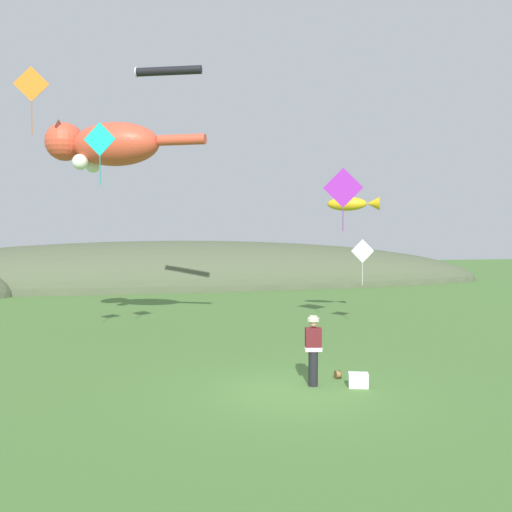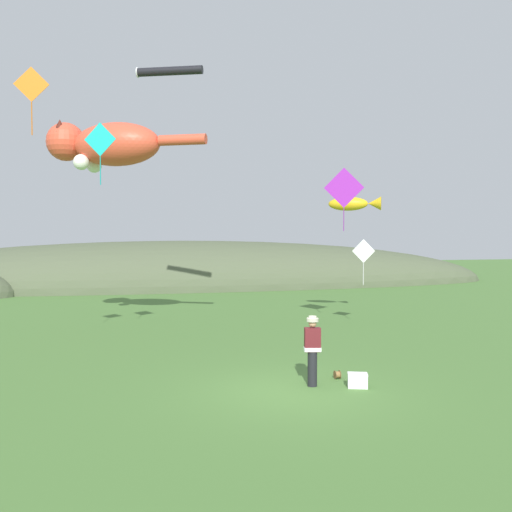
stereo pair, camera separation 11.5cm
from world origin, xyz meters
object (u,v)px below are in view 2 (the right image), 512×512
(kite_fish_windsock, at_px, (354,204))
(festival_attendant, at_px, (312,349))
(kite_spool, at_px, (337,375))
(kite_giant_cat, at_px, (106,145))
(kite_diamond_white, at_px, (364,252))
(kite_diamond_orange, at_px, (31,85))
(kite_diamond_violet, at_px, (344,188))
(kite_diamond_teal, at_px, (100,140))
(kite_tube_streamer, at_px, (169,71))
(picnic_cooler, at_px, (358,380))

(kite_fish_windsock, bearing_deg, festival_attendant, -117.96)
(kite_spool, bearing_deg, kite_fish_windsock, 64.94)
(festival_attendant, relative_size, kite_giant_cat, 0.29)
(kite_diamond_white, bearing_deg, kite_diamond_orange, -158.25)
(kite_giant_cat, bearing_deg, kite_diamond_violet, -12.98)
(kite_spool, height_order, kite_diamond_violet, kite_diamond_violet)
(kite_fish_windsock, height_order, kite_diamond_violet, kite_diamond_violet)
(kite_fish_windsock, xyz_separation_m, kite_diamond_teal, (-10.55, -4.65, 1.65))
(kite_spool, bearing_deg, kite_diamond_teal, 142.58)
(kite_diamond_white, bearing_deg, kite_diamond_teal, -165.67)
(kite_diamond_teal, relative_size, kite_diamond_white, 1.06)
(kite_spool, height_order, kite_diamond_orange, kite_diamond_orange)
(kite_spool, height_order, kite_giant_cat, kite_giant_cat)
(kite_tube_streamer, xyz_separation_m, kite_diamond_teal, (-2.61, -5.68, -3.87))
(festival_attendant, distance_m, kite_diamond_orange, 10.33)
(picnic_cooler, height_order, kite_diamond_teal, kite_diamond_teal)
(picnic_cooler, height_order, kite_giant_cat, kite_giant_cat)
(kite_giant_cat, height_order, kite_tube_streamer, kite_tube_streamer)
(kite_fish_windsock, height_order, kite_diamond_teal, kite_diamond_teal)
(kite_spool, bearing_deg, kite_tube_streamer, 108.89)
(festival_attendant, height_order, picnic_cooler, festival_attendant)
(festival_attendant, bearing_deg, kite_diamond_violet, 62.83)
(kite_spool, relative_size, kite_diamond_violet, 0.09)
(kite_spool, xyz_separation_m, kite_diamond_teal, (-6.17, 4.72, 6.68))
(kite_spool, xyz_separation_m, kite_fish_windsock, (4.38, 9.37, 5.04))
(kite_fish_windsock, bearing_deg, picnic_cooler, -112.20)
(kite_spool, distance_m, kite_diamond_white, 8.83)
(kite_spool, bearing_deg, kite_diamond_violet, 67.02)
(kite_tube_streamer, distance_m, kite_diamond_violet, 8.96)
(kite_spool, bearing_deg, kite_giant_cat, 124.76)
(kite_diamond_violet, bearing_deg, kite_fish_windsock, 59.88)
(kite_spool, bearing_deg, picnic_cooler, -78.79)
(picnic_cooler, distance_m, kite_giant_cat, 13.59)
(picnic_cooler, distance_m, kite_diamond_orange, 11.69)
(kite_giant_cat, xyz_separation_m, kite_diamond_violet, (8.99, -2.07, -1.66))
(kite_fish_windsock, xyz_separation_m, kite_tube_streamer, (-7.94, 1.03, 5.52))
(kite_spool, relative_size, kite_diamond_teal, 0.11)
(kite_diamond_violet, bearing_deg, kite_diamond_orange, -158.82)
(kite_diamond_orange, bearing_deg, kite_giant_cat, 74.22)
(festival_attendant, xyz_separation_m, kite_spool, (0.88, 0.53, -0.84))
(kite_diamond_violet, bearing_deg, festival_attendant, -117.17)
(kite_diamond_white, bearing_deg, kite_spool, -118.35)
(kite_tube_streamer, xyz_separation_m, kite_diamond_violet, (6.42, -3.65, -5.07))
(kite_fish_windsock, distance_m, kite_diamond_orange, 14.28)
(picnic_cooler, xyz_separation_m, kite_tube_streamer, (-3.74, 11.32, 10.49))
(festival_attendant, distance_m, picnic_cooler, 1.37)
(kite_spool, bearing_deg, kite_diamond_white, 61.65)
(kite_giant_cat, xyz_separation_m, kite_diamond_white, (10.07, -1.52, -4.15))
(kite_spool, xyz_separation_m, kite_diamond_violet, (2.86, 6.75, 5.49))
(kite_spool, relative_size, kite_giant_cat, 0.04)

